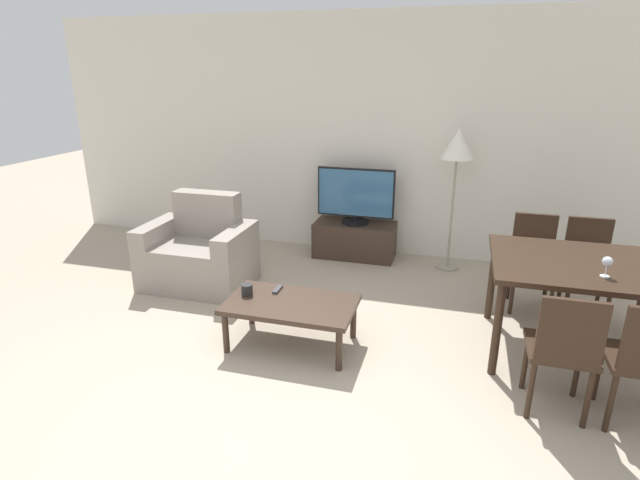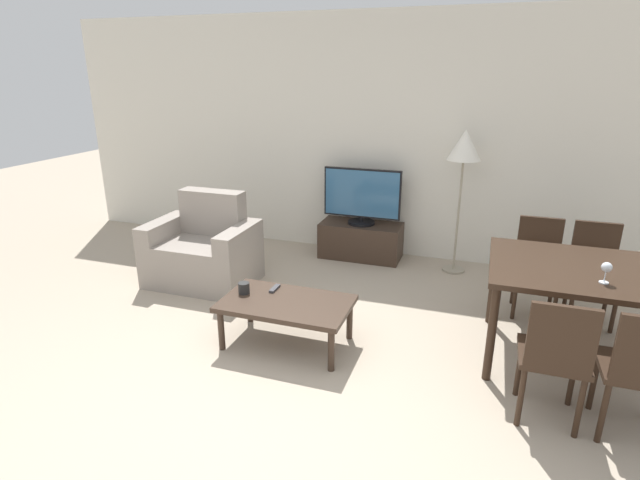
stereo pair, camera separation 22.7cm
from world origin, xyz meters
name	(u,v)px [view 2 (the right image)]	position (x,y,z in m)	size (l,w,h in m)	color
ground_plane	(257,418)	(0.00, 0.00, 0.00)	(18.00, 18.00, 0.00)	tan
wall_back	(379,138)	(0.00, 3.27, 1.35)	(7.93, 0.06, 2.70)	silver
armchair	(204,252)	(-1.45, 1.79, 0.32)	(1.05, 0.73, 0.91)	gray
tv_stand	(361,240)	(-0.11, 2.99, 0.20)	(0.93, 0.43, 0.41)	#38281E
tv	(362,197)	(-0.11, 2.99, 0.73)	(0.88, 0.31, 0.64)	black
coffee_table	(286,306)	(-0.17, 0.90, 0.33)	(1.01, 0.60, 0.38)	#38281E
dining_table	(583,279)	(1.94, 1.37, 0.67)	(1.28, 1.02, 0.76)	black
dining_chair_near	(555,354)	(1.72, 0.55, 0.48)	(0.40, 0.40, 0.85)	black
dining_chair_far	(594,267)	(2.16, 2.18, 0.48)	(0.40, 0.40, 0.85)	black
dining_chair_far_left	(538,261)	(1.72, 2.18, 0.48)	(0.40, 0.40, 0.85)	black
floor_lamp	(464,151)	(0.96, 2.91, 1.31)	(0.34, 0.34, 1.52)	gray
remote_primary	(275,288)	(-0.34, 1.07, 0.39)	(0.04, 0.15, 0.02)	#38383D
cup_white_near	(244,288)	(-0.55, 0.93, 0.42)	(0.09, 0.09, 0.09)	black
wine_glass_left	(606,269)	(2.02, 1.11, 0.86)	(0.07, 0.07, 0.15)	silver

